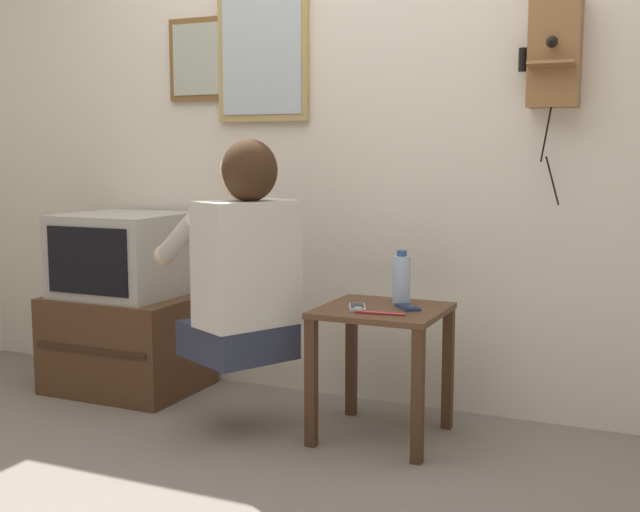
# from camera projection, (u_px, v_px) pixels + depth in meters

# --- Properties ---
(ground_plane) EXTENTS (14.00, 14.00, 0.00)m
(ground_plane) POSITION_uv_depth(u_px,v_px,m) (222.00, 480.00, 2.72)
(ground_plane) COLOR slate
(wall_back) EXTENTS (6.80, 0.05, 2.55)m
(wall_back) POSITION_uv_depth(u_px,v_px,m) (344.00, 113.00, 3.52)
(wall_back) COLOR silver
(wall_back) RESTS_ON ground_plane
(side_table) EXTENTS (0.47, 0.45, 0.51)m
(side_table) POSITION_uv_depth(u_px,v_px,m) (382.00, 337.00, 3.09)
(side_table) COLOR #51331E
(side_table) RESTS_ON ground_plane
(person) EXTENTS (0.63, 0.57, 0.85)m
(person) POSITION_uv_depth(u_px,v_px,m) (243.00, 258.00, 3.08)
(person) COLOR #2D3347
(person) RESTS_ON ground_plane
(tv_stand) EXTENTS (0.66, 0.53, 0.45)m
(tv_stand) POSITION_uv_depth(u_px,v_px,m) (128.00, 342.00, 3.75)
(tv_stand) COLOR #51331E
(tv_stand) RESTS_ON ground_plane
(television) EXTENTS (0.52, 0.52, 0.38)m
(television) POSITION_uv_depth(u_px,v_px,m) (124.00, 254.00, 3.72)
(television) COLOR #ADA89E
(television) RESTS_ON tv_stand
(wall_phone_antique) EXTENTS (0.23, 0.19, 0.84)m
(wall_phone_antique) POSITION_uv_depth(u_px,v_px,m) (555.00, 51.00, 3.05)
(wall_phone_antique) COLOR olive
(framed_picture) EXTENTS (0.34, 0.03, 0.38)m
(framed_picture) POSITION_uv_depth(u_px,v_px,m) (201.00, 59.00, 3.74)
(framed_picture) COLOR brown
(wall_mirror) EXTENTS (0.45, 0.03, 0.64)m
(wall_mirror) POSITION_uv_depth(u_px,v_px,m) (263.00, 49.00, 3.60)
(wall_mirror) COLOR tan
(cell_phone_held) EXTENTS (0.10, 0.14, 0.01)m
(cell_phone_held) POSITION_uv_depth(u_px,v_px,m) (357.00, 307.00, 3.05)
(cell_phone_held) COLOR silver
(cell_phone_held) RESTS_ON side_table
(cell_phone_spare) EXTENTS (0.13, 0.13, 0.01)m
(cell_phone_spare) POSITION_uv_depth(u_px,v_px,m) (408.00, 307.00, 3.05)
(cell_phone_spare) COLOR navy
(cell_phone_spare) RESTS_ON side_table
(water_bottle) EXTENTS (0.07, 0.07, 0.21)m
(water_bottle) POSITION_uv_depth(u_px,v_px,m) (402.00, 279.00, 3.13)
(water_bottle) COLOR #ADC6DB
(water_bottle) RESTS_ON side_table
(toothbrush) EXTENTS (0.19, 0.03, 0.02)m
(toothbrush) POSITION_uv_depth(u_px,v_px,m) (376.00, 312.00, 2.95)
(toothbrush) COLOR #D83F4C
(toothbrush) RESTS_ON side_table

